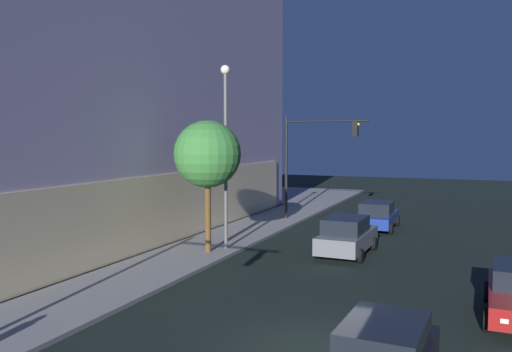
% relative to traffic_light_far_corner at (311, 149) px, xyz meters
% --- Properties ---
extents(traffic_light_far_corner, '(0.51, 5.44, 6.64)m').
position_rel_traffic_light_far_corner_xyz_m(traffic_light_far_corner, '(0.00, 0.00, 0.00)').
color(traffic_light_far_corner, black).
rests_on(traffic_light_far_corner, sidewalk_corner).
extents(street_lamp_sidewalk, '(0.44, 0.44, 8.65)m').
position_rel_traffic_light_far_corner_xyz_m(street_lamp_sidewalk, '(-9.89, 1.21, 0.83)').
color(street_lamp_sidewalk, '#5B5B5B').
rests_on(street_lamp_sidewalk, sidewalk_corner).
extents(sidewalk_tree, '(3.10, 3.10, 6.07)m').
position_rel_traffic_light_far_corner_xyz_m(sidewalk_tree, '(-10.84, 1.66, -0.03)').
color(sidewalk_tree, brown).
rests_on(sidewalk_tree, sidewalk_corner).
extents(car_grey, '(4.67, 2.23, 1.78)m').
position_rel_traffic_light_far_corner_xyz_m(car_grey, '(-8.38, -4.27, -3.79)').
color(car_grey, slate).
rests_on(car_grey, ground).
extents(car_blue, '(4.80, 2.20, 1.65)m').
position_rel_traffic_light_far_corner_xyz_m(car_blue, '(-1.02, -4.44, -3.85)').
color(car_blue, navy).
rests_on(car_blue, ground).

